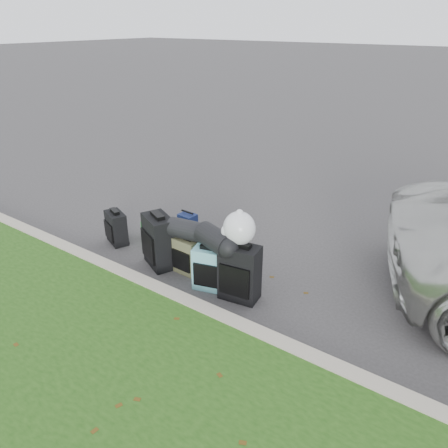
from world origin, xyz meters
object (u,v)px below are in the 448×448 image
Objects in this scene: suitcase_teal at (209,269)px; tote_navy at (188,222)px; suitcase_large_black_left at (159,241)px; suitcase_small_black at (116,228)px; tote_green at (152,229)px; suitcase_large_black_right at (240,273)px; suitcase_olive at (187,255)px.

suitcase_teal is 1.69m from tote_navy.
suitcase_large_black_left reaches higher than tote_navy.
suitcase_small_black is 0.53m from tote_green.
suitcase_teal is at bearing -41.98° from tote_green.
suitcase_teal is 1.79× the size of tote_green.
suitcase_teal is 1.65m from tote_green.
suitcase_small_black is at bearing -150.21° from tote_green.
suitcase_teal is 0.79× the size of suitcase_large_black_right.
suitcase_large_black_left is at bearing 158.97° from suitcase_teal.
suitcase_olive is 0.49m from suitcase_teal.
suitcase_large_black_left reaches higher than suitcase_olive.
suitcase_large_black_left is 0.45m from suitcase_olive.
suitcase_small_black is 1.88m from suitcase_teal.
suitcase_large_black_left is at bearing -59.94° from tote_green.
tote_navy is at bearing 41.50° from tote_green.
suitcase_teal is at bearing 20.61° from suitcase_large_black_left.
tote_navy is at bearing 138.62° from suitcase_large_black_right.
suitcase_large_black_right is 2.26× the size of tote_green.
tote_green is (-1.96, 0.54, -0.19)m from suitcase_large_black_right.
suitcase_teal is at bearing 16.82° from suitcase_small_black.
tote_navy is (0.60, 0.93, -0.10)m from suitcase_small_black.
suitcase_teal reaches higher than tote_navy.
tote_green is 0.59m from tote_navy.
suitcase_olive is at bearing 164.49° from suitcase_large_black_right.
suitcase_small_black is 0.99× the size of suitcase_olive.
tote_green is at bearing 73.13° from suitcase_small_black.
suitcase_olive is 0.71× the size of suitcase_large_black_right.
suitcase_large_black_right is (2.29, -0.13, 0.10)m from suitcase_small_black.
suitcase_large_black_right reaches higher than tote_green.
suitcase_large_black_right is at bearing 18.71° from suitcase_small_black.
suitcase_small_black is 2.30m from suitcase_large_black_right.
suitcase_large_black_left is 2.54× the size of tote_navy.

